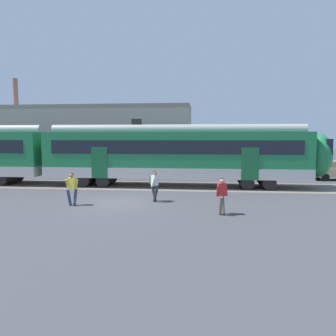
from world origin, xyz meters
TOP-DOWN VIEW (x-y plane):
  - ground_plane at (0.00, 0.00)m, footprint 160.00×160.00m
  - track_bed at (-8.42, 5.89)m, footprint 80.00×4.40m
  - pedestrian_yellow at (-2.05, -1.07)m, footprint 0.59×0.62m
  - pedestrian_white at (1.95, 0.34)m, footprint 0.56×0.66m
  - pedestrian_red at (5.38, -2.29)m, footprint 0.54×0.69m
  - background_building at (-7.46, 14.21)m, footprint 21.58×5.00m

SIDE VIEW (x-z plane):
  - ground_plane at x=0.00m, z-range 0.00..0.00m
  - track_bed at x=-8.42m, z-range 0.00..0.01m
  - pedestrian_yellow at x=-2.05m, z-range 0.16..1.82m
  - pedestrian_white at x=1.95m, z-range 0.16..1.82m
  - pedestrian_red at x=5.38m, z-range 0.16..1.82m
  - background_building at x=-7.46m, z-range -1.39..7.81m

